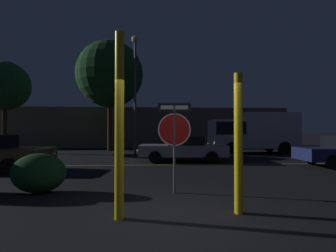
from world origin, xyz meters
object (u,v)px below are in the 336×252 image
yellow_pole_right (238,143)px  tree_1 (110,74)px  street_lamp (135,73)px  tree_0 (5,86)px  hedge_bush_1 (39,173)px  yellow_pole_left (119,125)px  passing_car_2 (183,148)px  stop_sign (174,130)px  delivery_truck (251,131)px

yellow_pole_right → tree_1: bearing=107.5°
street_lamp → tree_0: size_ratio=1.23×
tree_0 → tree_1: tree_1 is taller
tree_0 → hedge_bush_1: bearing=-58.7°
yellow_pole_left → tree_0: size_ratio=0.52×
passing_car_2 → stop_sign: bearing=175.4°
passing_car_2 → yellow_pole_right: bearing=-175.4°
yellow_pole_right → street_lamp: (-2.75, 12.68, 4.06)m
stop_sign → yellow_pole_left: yellow_pole_left is taller
passing_car_2 → delivery_truck: 6.99m
hedge_bush_1 → tree_1: bearing=91.4°
yellow_pole_right → tree_0: 19.05m
hedge_bush_1 → passing_car_2: size_ratio=0.30×
yellow_pole_left → hedge_bush_1: bearing=137.4°
passing_car_2 → hedge_bush_1: bearing=149.4°
yellow_pole_right → tree_0: size_ratio=0.42×
stop_sign → street_lamp: street_lamp is taller
delivery_truck → tree_1: size_ratio=0.68×
passing_car_2 → tree_0: 14.04m
street_lamp → tree_0: bearing=169.9°
tree_1 → yellow_pole_right: bearing=-72.5°
hedge_bush_1 → delivery_truck: size_ratio=0.23×
stop_sign → delivery_truck: delivery_truck is taller
yellow_pole_right → delivery_truck: delivery_truck is taller
stop_sign → yellow_pole_right: 2.04m
stop_sign → hedge_bush_1: bearing=-178.6°
tree_0 → yellow_pole_left: bearing=-55.9°
delivery_truck → stop_sign: bearing=151.2°
hedge_bush_1 → passing_car_2: passing_car_2 is taller
yellow_pole_left → passing_car_2: 8.86m
passing_car_2 → delivery_truck: bearing=-45.7°
yellow_pole_right → tree_0: bearing=130.1°
tree_0 → passing_car_2: bearing=-26.5°
passing_car_2 → street_lamp: street_lamp is taller
tree_0 → delivery_truck: bearing=-5.1°
delivery_truck → street_lamp: size_ratio=0.73×
yellow_pole_left → tree_1: 16.41m
yellow_pole_left → stop_sign: bearing=58.3°
stop_sign → yellow_pole_left: (-1.16, -1.88, 0.08)m
street_lamp → delivery_truck: bearing=0.9°
street_lamp → tree_1: 3.54m
yellow_pole_left → hedge_bush_1: 3.31m
hedge_bush_1 → street_lamp: 11.96m
stop_sign → yellow_pole_left: size_ratio=0.68×
yellow_pole_right → hedge_bush_1: (-4.53, 1.92, -0.85)m
hedge_bush_1 → street_lamp: (1.78, 10.76, 4.91)m
hedge_bush_1 → tree_1: size_ratio=0.16×
yellow_pole_left → tree_0: bearing=124.1°
yellow_pole_right → delivery_truck: size_ratio=0.47×
stop_sign → hedge_bush_1: size_ratio=1.68×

